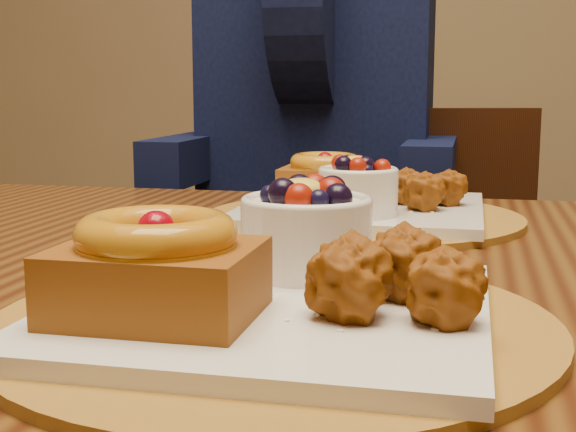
{
  "coord_description": "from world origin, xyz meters",
  "views": [
    {
      "loc": [
        0.16,
        -0.68,
        0.92
      ],
      "look_at": [
        0.03,
        -0.13,
        0.82
      ],
      "focal_mm": 50.0,
      "sensor_mm": 36.0,
      "label": 1
    }
  ],
  "objects_px": {
    "dining_table": "(329,340)",
    "place_setting_far": "(360,202)",
    "chair_far": "(437,329)",
    "place_setting_near": "(270,284)",
    "diner": "(317,88)"
  },
  "relations": [
    {
      "from": "dining_table",
      "to": "place_setting_far",
      "type": "bearing_deg",
      "value": 90.7
    },
    {
      "from": "chair_far",
      "to": "place_setting_far",
      "type": "bearing_deg",
      "value": -115.36
    },
    {
      "from": "dining_table",
      "to": "place_setting_near",
      "type": "bearing_deg",
      "value": -91.01
    },
    {
      "from": "place_setting_far",
      "to": "place_setting_near",
      "type": "bearing_deg",
      "value": -90.15
    },
    {
      "from": "place_setting_near",
      "to": "place_setting_far",
      "type": "bearing_deg",
      "value": 89.85
    },
    {
      "from": "place_setting_far",
      "to": "chair_far",
      "type": "distance_m",
      "value": 0.56
    },
    {
      "from": "place_setting_far",
      "to": "diner",
      "type": "height_order",
      "value": "diner"
    },
    {
      "from": "place_setting_far",
      "to": "dining_table",
      "type": "bearing_deg",
      "value": -89.3
    },
    {
      "from": "dining_table",
      "to": "place_setting_near",
      "type": "relative_size",
      "value": 4.21
    },
    {
      "from": "dining_table",
      "to": "chair_far",
      "type": "xyz_separation_m",
      "value": [
        0.07,
        0.69,
        -0.19
      ]
    },
    {
      "from": "dining_table",
      "to": "diner",
      "type": "bearing_deg",
      "value": 101.81
    },
    {
      "from": "place_setting_near",
      "to": "place_setting_far",
      "type": "xyz_separation_m",
      "value": [
        0.0,
        0.43,
        -0.01
      ]
    },
    {
      "from": "place_setting_far",
      "to": "diner",
      "type": "distance_m",
      "value": 0.61
    },
    {
      "from": "dining_table",
      "to": "place_setting_near",
      "type": "xyz_separation_m",
      "value": [
        -0.0,
        -0.21,
        0.11
      ]
    },
    {
      "from": "dining_table",
      "to": "place_setting_far",
      "type": "xyz_separation_m",
      "value": [
        -0.0,
        0.22,
        0.1
      ]
    }
  ]
}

